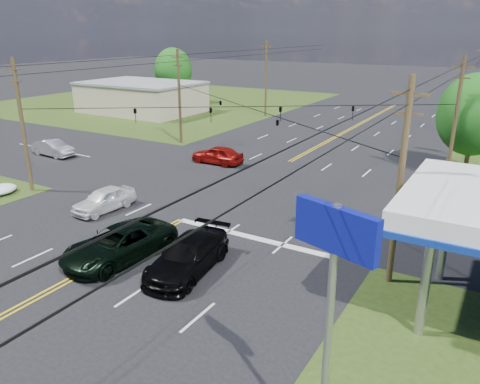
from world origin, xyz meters
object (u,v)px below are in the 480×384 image
Objects in this scene: retail_nw at (142,98)px; suv_black at (188,256)px; pole_se at (400,182)px; pole_sw at (22,124)px; pole_nw at (179,96)px; tree_far_l at (173,70)px; pole_right_far at (480,90)px; pickup_white at (104,200)px; pickup_dkgreen at (119,244)px; pole_left_far at (266,78)px; tree_right_a at (474,115)px; pole_ne at (456,119)px; polesign_se at (333,271)px; sedan_silver at (53,148)px.

suv_black is (34.31, -35.02, -1.16)m from retail_nw.
pole_sw is at bearing 180.00° from pole_se.
pole_nw is 1.09× the size of tree_far_l.
pole_right_far reaches higher than suv_black.
pole_sw reaches higher than retail_nw.
pole_nw is 29.83m from tree_far_l.
pickup_white is (-18.35, -0.18, -4.16)m from pole_se.
retail_nw reaches higher than pickup_dkgreen.
pole_left_far reaches higher than pole_nw.
tree_right_a is 27.13m from suv_black.
suv_black is at bearing -155.21° from pole_se.
pole_right_far is 1.15× the size of tree_far_l.
pickup_white is (26.65, -41.18, -4.44)m from tree_far_l.
pole_se is 1.00× the size of pole_nw.
pole_se reaches higher than retail_nw.
pole_sw is at bearing 168.14° from pickup_dkgreen.
suv_black is (17.31, -4.02, -4.08)m from pole_sw.
tree_far_l is 56.30m from pickup_dkgreen.
pole_ne is (26.00, 18.00, 0.00)m from pole_sw.
pole_sw and pole_se have the same top height.
pole_right_far is 47.86m from polesign_se.
pole_ne is 32.20m from pole_left_far.
sedan_silver is at bearing -70.35° from tree_far_l.
tree_far_l is (-2.00, 10.00, 3.19)m from retail_nw.
polesign_se reaches higher than pickup_dkgreen.
tree_right_a is 29.36m from pickup_dkgreen.
pole_left_far is at bearing 180.00° from pole_right_far.
pole_right_far is at bearing 90.00° from pole_ne.
retail_nw is at bearing -172.06° from pole_right_far.
retail_nw is 49.03m from suv_black.
pole_left_far reaches higher than sedan_silver.
sedan_silver is (-14.72, 7.76, 0.00)m from pickup_white.
pole_sw is 26.00m from pole_se.
pickup_white is 0.59× the size of polesign_se.
retail_nw is 45.02m from pole_ne.
retail_nw is 39.77m from pickup_white.
pole_se is at bearing 4.49° from pickup_white.
pole_ne is 1.65× the size of suv_black.
pole_right_far is 2.18× the size of sedan_silver.
tree_right_a is 0.94× the size of tree_far_l.
pole_right_far is (0.00, 19.00, 0.25)m from pole_ne.
pole_se is 13.98m from pickup_dkgreen.
pole_se reaches higher than suv_black.
pole_nw is 32.20m from pole_right_far.
pole_ne is 1.16× the size of tree_right_a.
tree_far_l is 69.19m from polesign_se.
pickup_white is 16.64m from sedan_silver.
pole_sw is 1.65× the size of suv_black.
pole_nw is at bearing 90.00° from pole_sw.
pickup_white is at bearing -116.26° from pole_right_far.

